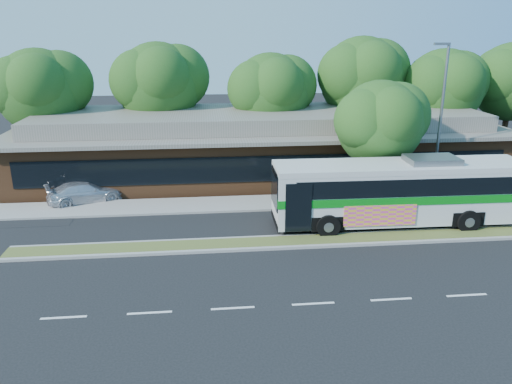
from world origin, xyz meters
TOP-DOWN VIEW (x-y plane):
  - ground at (0.00, 0.00)m, footprint 120.00×120.00m
  - median_strip at (0.00, 0.60)m, footprint 26.00×1.10m
  - sidewalk at (0.00, 6.40)m, footprint 44.00×2.60m
  - plaza_building at (0.00, 12.99)m, footprint 33.20×11.20m
  - lamp_post at (9.56, 6.00)m, footprint 0.93×0.18m
  - tree_bg_a at (-14.58, 15.14)m, footprint 6.47×5.80m
  - tree_bg_b at (-6.57, 16.14)m, footprint 6.69×6.00m
  - tree_bg_c at (1.40, 15.13)m, footprint 6.24×5.60m
  - tree_bg_d at (8.45, 16.15)m, footprint 6.91×6.20m
  - tree_bg_e at (14.42, 15.14)m, footprint 6.47×5.80m
  - transit_bus at (6.06, 2.40)m, footprint 12.93×3.18m
  - sedan at (-10.94, 7.80)m, footprint 4.64×3.24m
  - sidewalk_tree at (6.45, 6.32)m, footprint 5.48×4.92m

SIDE VIEW (x-z plane):
  - ground at x=0.00m, z-range 0.00..0.00m
  - sidewalk at x=0.00m, z-range 0.00..0.12m
  - median_strip at x=0.00m, z-range 0.00..0.15m
  - sedan at x=-10.94m, z-range 0.00..1.25m
  - transit_bus at x=6.06m, z-range 0.20..3.82m
  - plaza_building at x=0.00m, z-range -0.10..4.35m
  - sidewalk_tree at x=6.45m, z-range 1.21..8.31m
  - lamp_post at x=9.56m, z-range 0.37..9.44m
  - tree_bg_c at x=1.40m, z-range 1.46..9.72m
  - tree_bg_e at x=14.42m, z-range 1.49..10.00m
  - tree_bg_a at x=-14.58m, z-range 1.55..10.18m
  - tree_bg_b at x=-6.57m, z-range 1.64..10.64m
  - tree_bg_d at x=8.45m, z-range 1.73..11.10m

